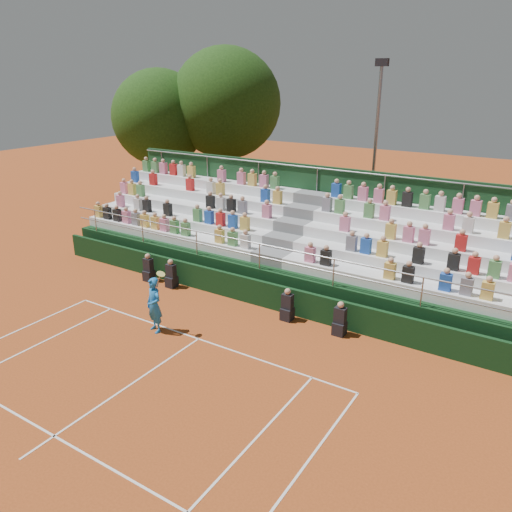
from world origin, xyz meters
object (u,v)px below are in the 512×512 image
Objects in this scene: tree_west at (160,118)px; tree_east at (226,104)px; tennis_player at (154,305)px; floodlight_mast at (376,140)px.

tree_east reaches higher than tree_west.
tennis_player is 0.25× the size of floodlight_mast.
tree_east reaches higher than floodlight_mast.
tree_east is (3.47, 2.21, 0.85)m from tree_west.
floodlight_mast is (2.48, 13.25, 4.12)m from tennis_player.
tree_east reaches higher than tennis_player.
tennis_player is 0.26× the size of tree_west.
tree_east is at bearing 117.30° from tennis_player.
floodlight_mast is (10.32, -1.93, -1.31)m from tree_east.
floodlight_mast is at bearing 1.16° from tree_west.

